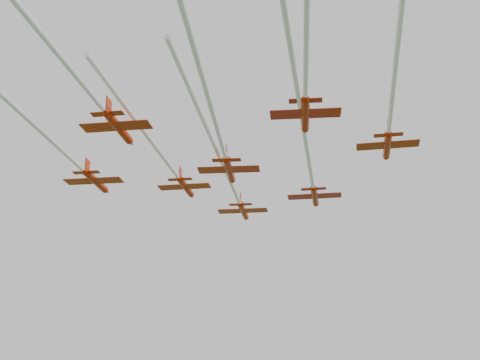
% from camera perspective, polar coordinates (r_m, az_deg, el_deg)
% --- Properties ---
extents(jet_lead, '(9.37, 66.22, 2.79)m').
position_cam_1_polar(jet_lead, '(97.70, -0.92, -0.13)').
color(jet_lead, '#BD1F01').
extents(jet_row2_left, '(9.00, 49.83, 2.69)m').
position_cam_1_polar(jet_row2_left, '(93.86, -6.75, 1.45)').
color(jet_row2_left, '#BD1F01').
extents(jet_row2_right, '(8.74, 69.54, 2.62)m').
position_cam_1_polar(jet_row2_right, '(81.77, 6.45, 2.49)').
color(jet_row2_right, '#BD1F01').
extents(jet_row3_left, '(8.77, 53.04, 2.61)m').
position_cam_1_polar(jet_row3_left, '(82.04, -16.53, 2.72)').
color(jet_row3_left, '#BD1F01').
extents(jet_row3_mid, '(10.51, 66.99, 2.68)m').
position_cam_1_polar(jet_row3_mid, '(70.87, -2.47, 5.97)').
color(jet_row3_mid, '#BD1F01').
extents(jet_row3_right, '(8.67, 61.92, 2.60)m').
position_cam_1_polar(jet_row3_right, '(73.08, 14.27, 7.92)').
color(jet_row3_right, '#BD1F01').
extents(jet_row4_left, '(8.92, 54.18, 2.66)m').
position_cam_1_polar(jet_row4_left, '(67.18, -15.07, 9.27)').
color(jet_row4_left, '#BD1F01').
extents(jet_row4_right, '(8.24, 51.06, 2.43)m').
position_cam_1_polar(jet_row4_right, '(59.31, 6.29, 11.25)').
color(jet_row4_right, '#BD1F01').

